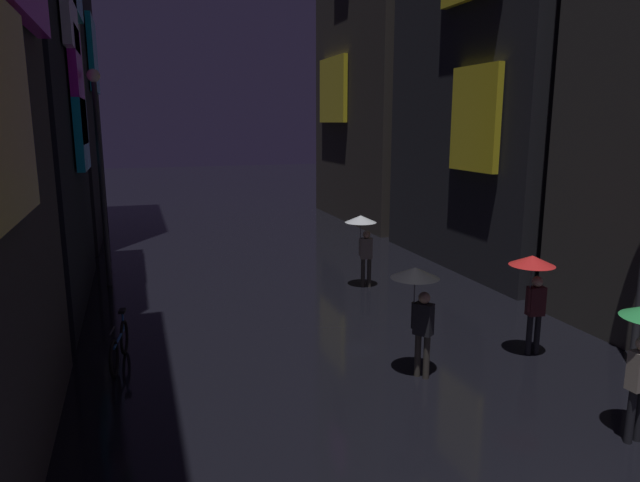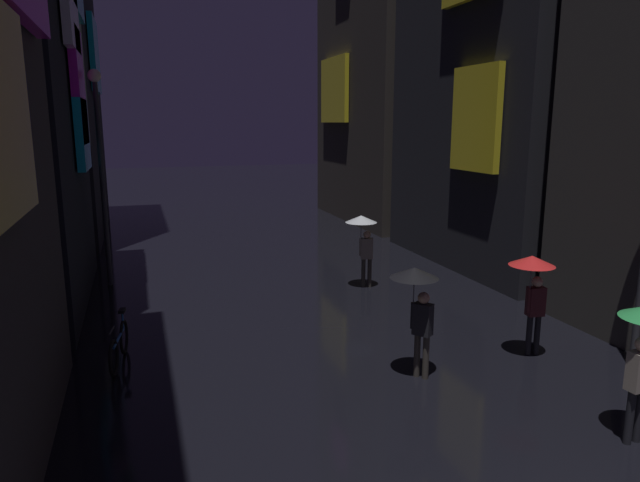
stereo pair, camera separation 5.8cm
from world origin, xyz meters
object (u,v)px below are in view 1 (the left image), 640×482
Objects in this scene: pedestrian_midstreet_centre_red at (533,277)px; streetlamp_left_far at (100,156)px; pedestrian_foreground_right_clear at (363,231)px; pedestrian_far_right_black at (418,291)px; bicycle_parked_at_storefront at (119,346)px.

streetlamp_left_far reaches higher than pedestrian_midstreet_centre_red.
streetlamp_left_far is at bearing 160.16° from pedestrian_foreground_right_clear.
pedestrian_foreground_right_clear is at bearing 103.64° from pedestrian_midstreet_centre_red.
pedestrian_far_right_black is 1.00× the size of pedestrian_foreground_right_clear.
pedestrian_foreground_right_clear reaches higher than bicycle_parked_at_storefront.
pedestrian_midstreet_centre_red is (2.67, 0.17, 0.00)m from pedestrian_far_right_black.
pedestrian_far_right_black and pedestrian_midstreet_centre_red have the same top height.
streetlamp_left_far is at bearing 135.65° from pedestrian_midstreet_centre_red.
pedestrian_midstreet_centre_red is 11.91m from streetlamp_left_far.
bicycle_parked_at_storefront is at bearing -86.20° from streetlamp_left_far.
streetlamp_left_far is (-0.40, 6.06, 3.40)m from bicycle_parked_at_storefront.
pedestrian_far_right_black is at bearing -23.42° from bicycle_parked_at_storefront.
pedestrian_foreground_right_clear is 5.83m from pedestrian_midstreet_centre_red.
pedestrian_foreground_right_clear and pedestrian_midstreet_centre_red have the same top height.
bicycle_parked_at_storefront is 0.29× the size of streetlamp_left_far.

